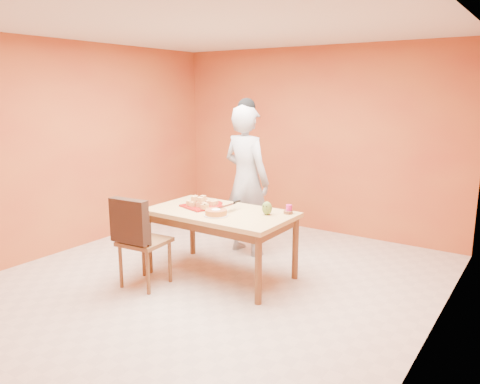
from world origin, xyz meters
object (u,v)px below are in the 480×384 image
Objects in this scene: person at (246,180)px; checker_tin at (288,212)px; dining_chair at (143,240)px; red_dinner_plate at (212,203)px; pastry_platter at (201,206)px; magenta_glass at (289,209)px; egg_ornament at (267,208)px; sponge_cake at (216,212)px; dining_table at (221,219)px.

checker_tin is (0.89, -0.52, -0.18)m from person.
dining_chair is 0.96m from red_dinner_plate.
checker_tin is (1.20, 1.00, 0.26)m from dining_chair.
magenta_glass is at bearing 17.97° from pastry_platter.
egg_ornament is 0.25m from magenta_glass.
pastry_platter is (-0.09, -0.81, -0.18)m from person.
pastry_platter is at bearing 149.95° from sponge_cake.
checker_tin is at bearing 40.43° from sponge_cake.
person is at bearing 150.53° from magenta_glass.
dining_chair is 0.83m from sponge_cake.
person is 8.15× the size of sponge_cake.
sponge_cake is (0.29, -1.03, -0.15)m from person.
dining_table is 0.87m from dining_chair.
pastry_platter is at bearing 66.63° from dining_chair.
pastry_platter reaches higher than dining_table.
person is 1.02m from magenta_glass.
red_dinner_plate is 1.68× the size of egg_ornament.
magenta_glass reaches higher than sponge_cake.
pastry_platter is 0.81m from egg_ornament.
dining_chair is 1.60m from magenta_glass.
dining_chair is at bearing -107.90° from pastry_platter.
pastry_platter is 1.52× the size of red_dinner_plate.
red_dinner_plate is 0.96m from magenta_glass.
person reaches higher than pastry_platter.
person is 0.66m from red_dinner_plate.
sponge_cake is at bearing -139.57° from checker_tin.
checker_tin is (0.97, 0.29, 0.00)m from pastry_platter.
pastry_platter reaches higher than red_dinner_plate.
red_dinner_plate is at bearing 142.73° from dining_table.
magenta_glass is at bearing 7.77° from red_dinner_plate.
magenta_glass is (1.20, 1.02, 0.29)m from dining_chair.
dining_chair is 1.61m from person.
magenta_glass is 0.92× the size of checker_tin.
red_dinner_plate is 0.96m from checker_tin.
dining_table is 0.56m from egg_ornament.
dining_table is at bearing -153.50° from magenta_glass.
person is at bearing 72.81° from dining_chair.
checker_tin is (0.68, 0.31, 0.11)m from dining_table.
dining_chair is at bearing -138.89° from egg_ornament.
magenta_glass is (0.88, -0.50, -0.14)m from person.
red_dinner_plate is (0.25, 0.89, 0.25)m from dining_chair.
magenta_glass is (0.68, 0.34, 0.14)m from dining_table.
person reaches higher than egg_ornament.
magenta_glass is at bearing 35.06° from dining_chair.
checker_tin is at bearing 16.70° from pastry_platter.
dining_chair is 0.79m from pastry_platter.
red_dinner_plate is at bearing 177.79° from egg_ornament.
pastry_platter is 3.98× the size of magenta_glass.
red_dinner_plate is 0.79m from egg_ornament.
dining_table is 11.04× the size of egg_ornament.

